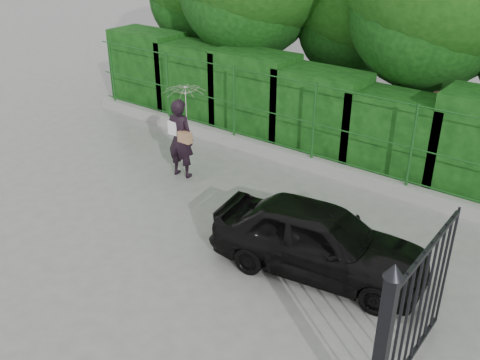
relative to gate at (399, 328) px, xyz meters
The scene contains 7 objects.
ground 4.81m from the gate, behind, with size 80.00×80.00×0.00m, color gray.
kerb 7.04m from the gate, 131.36° to the left, with size 14.00×0.25×0.30m, color #9E9E99.
fence 6.82m from the gate, 129.97° to the left, with size 14.13×0.06×1.80m.
hedge 7.76m from the gate, 126.64° to the left, with size 14.20×1.20×2.29m.
gate is the anchor object (origin of this frame).
woman 7.06m from the gate, 153.29° to the left, with size 0.98×0.95×2.16m.
car 2.85m from the gate, 138.22° to the left, with size 1.45×3.60×1.23m, color black.
Camera 1 is at (6.02, -5.55, 5.46)m, focal length 40.00 mm.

